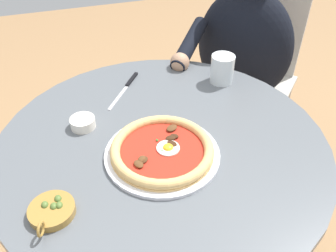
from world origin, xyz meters
name	(u,v)px	position (x,y,z in m)	size (l,w,h in m)	color
dining_table	(162,175)	(0.00, 0.00, 0.58)	(0.92, 0.92, 0.71)	#565B60
pizza_on_plate	(162,151)	(0.06, -0.02, 0.73)	(0.30, 0.30, 0.04)	white
water_glass	(222,71)	(-0.23, 0.28, 0.76)	(0.08, 0.08, 0.10)	silver
steak_knife	(128,85)	(-0.30, -0.03, 0.72)	(0.19, 0.14, 0.01)	silver
ramekin_capers	(83,122)	(-0.12, -0.20, 0.73)	(0.07, 0.07, 0.03)	white
olive_pan	(52,210)	(0.16, -0.30, 0.73)	(0.12, 0.10, 0.04)	olive
diner_person	(238,86)	(-0.48, 0.50, 0.50)	(0.44, 0.58, 1.11)	#282833
cafe_chair_diner	(249,67)	(-0.57, 0.60, 0.53)	(0.59, 0.59, 0.87)	beige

